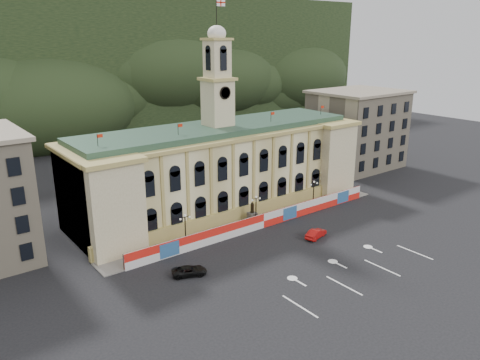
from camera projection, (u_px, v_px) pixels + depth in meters
ground at (330, 260)px, 67.66m from camera, size 260.00×260.00×0.00m
lane_markings at (358, 273)px, 63.87m from camera, size 26.00×10.00×0.02m
hill_ridge at (55, 72)px, 154.36m from camera, size 230.00×80.00×64.00m
city_hall at (220, 167)px, 86.27m from camera, size 56.20×17.60×37.10m
side_building_right at (357, 129)px, 113.30m from camera, size 21.00×17.00×18.60m
hoarding_fence at (263, 221)px, 78.74m from camera, size 50.00×0.44×2.50m
pavement at (253, 222)px, 81.09m from camera, size 56.00×5.50×0.16m
statue at (252, 216)px, 80.95m from camera, size 1.40×1.40×3.72m
lamp_left at (185, 227)px, 71.50m from camera, size 1.96×0.44×5.15m
lamp_center at (256, 207)px, 79.63m from camera, size 1.96×0.44×5.15m
lamp_right at (314, 191)px, 87.76m from camera, size 1.96×0.44×5.15m
red_sedan at (316, 234)px, 74.91m from camera, size 3.70×5.19×1.46m
black_suv at (189, 271)px, 63.22m from camera, size 5.63×6.32×1.32m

